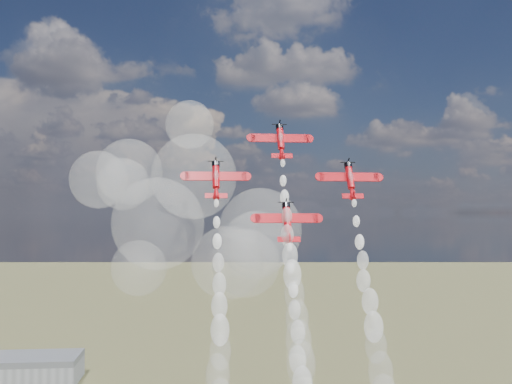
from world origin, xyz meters
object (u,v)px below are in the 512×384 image
Objects in this scene: hangar at (27,369)px; plane_slot at (287,221)px; plane_right at (350,180)px; plane_left at (216,179)px; plane_lead at (281,140)px.

plane_slot reaches higher than hangar.
plane_slot is at bearing -161.46° from plane_right.
plane_left is 17.79m from plane_slot.
plane_lead is 17.79m from plane_left.
plane_left is (86.25, -176.37, 83.33)m from hangar.
plane_left and plane_right have the same top height.
plane_right is at bearing -18.54° from plane_lead.
plane_lead is at bearing 161.46° from plane_right.
plane_lead is 1.00× the size of plane_slot.
hangar is 3.82× the size of plane_slot.
plane_slot is (0.00, -9.78, -17.91)m from plane_lead.
plane_lead is 1.00× the size of plane_right.
plane_left is 29.15m from plane_right.
hangar is 3.82× the size of plane_lead.
plane_slot is (14.57, -4.89, -8.95)m from plane_left.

